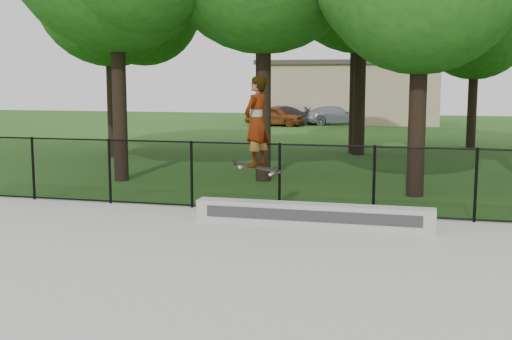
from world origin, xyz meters
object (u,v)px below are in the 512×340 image
object	(u,v)px
grind_ledge	(312,215)
car_c	(337,115)
skater_airborne	(256,123)
car_a	(275,116)
car_b	(288,115)

from	to	relation	value
grind_ledge	car_c	distance (m)	30.96
car_c	skater_airborne	bearing A→B (deg)	164.66
car_c	skater_airborne	world-z (taller)	skater_airborne
car_c	grind_ledge	bearing A→B (deg)	166.64
car_a	car_b	distance (m)	1.38
grind_ledge	car_a	size ratio (longest dim) A/B	1.23
grind_ledge	car_b	xyz separation A→B (m)	(-6.67, 29.90, 0.35)
grind_ledge	car_a	world-z (taller)	car_a
car_b	car_c	bearing A→B (deg)	-97.17
car_a	grind_ledge	bearing A→B (deg)	-160.30
car_a	skater_airborne	distance (m)	29.65
car_a	car_c	world-z (taller)	car_a
grind_ledge	car_a	bearing A→B (deg)	104.30
car_b	skater_airborne	xyz separation A→B (m)	(5.62, -30.17, 1.44)
car_a	skater_airborne	xyz separation A→B (m)	(6.26, -28.95, 1.43)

